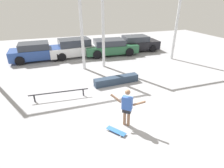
{
  "coord_description": "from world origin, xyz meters",
  "views": [
    {
      "loc": [
        -2.55,
        -6.0,
        4.45
      ],
      "look_at": [
        -0.11,
        1.31,
        0.7
      ],
      "focal_mm": 28.0,
      "sensor_mm": 36.0,
      "label": 1
    }
  ],
  "objects_px": {
    "skateboarder": "(127,106)",
    "grind_rail": "(59,93)",
    "parked_car_white": "(76,48)",
    "parked_car_green": "(111,47)",
    "grind_box": "(116,80)",
    "parked_car_blue": "(37,52)",
    "parked_car_black": "(136,43)",
    "skateboard": "(116,131)"
  },
  "relations": [
    {
      "from": "skateboarder",
      "to": "grind_rail",
      "type": "distance_m",
      "value": 3.77
    },
    {
      "from": "parked_car_white",
      "to": "parked_car_green",
      "type": "xyz_separation_m",
      "value": [
        2.9,
        -0.52,
        -0.04
      ]
    },
    {
      "from": "skateboarder",
      "to": "grind_box",
      "type": "xyz_separation_m",
      "value": [
        0.89,
        3.64,
        -0.65
      ]
    },
    {
      "from": "grind_rail",
      "to": "parked_car_white",
      "type": "bearing_deg",
      "value": 75.21
    },
    {
      "from": "grind_box",
      "to": "parked_car_blue",
      "type": "relative_size",
      "value": 0.64
    },
    {
      "from": "grind_box",
      "to": "parked_car_blue",
      "type": "height_order",
      "value": "parked_car_blue"
    },
    {
      "from": "parked_car_blue",
      "to": "parked_car_white",
      "type": "relative_size",
      "value": 0.87
    },
    {
      "from": "parked_car_green",
      "to": "parked_car_black",
      "type": "xyz_separation_m",
      "value": [
        2.76,
        0.54,
        0.01
      ]
    },
    {
      "from": "skateboarder",
      "to": "parked_car_white",
      "type": "relative_size",
      "value": 0.33
    },
    {
      "from": "skateboarder",
      "to": "parked_car_white",
      "type": "bearing_deg",
      "value": 134.08
    },
    {
      "from": "skateboard",
      "to": "parked_car_white",
      "type": "bearing_deg",
      "value": 142.89
    },
    {
      "from": "grind_rail",
      "to": "parked_car_green",
      "type": "bearing_deg",
      "value": 53.78
    },
    {
      "from": "parked_car_white",
      "to": "skateboard",
      "type": "bearing_deg",
      "value": -95.18
    },
    {
      "from": "skateboard",
      "to": "parked_car_black",
      "type": "bearing_deg",
      "value": 113.95
    },
    {
      "from": "grind_box",
      "to": "parked_car_black",
      "type": "xyz_separation_m",
      "value": [
        4.27,
        6.29,
        0.46
      ]
    },
    {
      "from": "skateboard",
      "to": "parked_car_blue",
      "type": "height_order",
      "value": "parked_car_blue"
    },
    {
      "from": "skateboard",
      "to": "parked_car_black",
      "type": "relative_size",
      "value": 0.18
    },
    {
      "from": "skateboarder",
      "to": "skateboard",
      "type": "height_order",
      "value": "skateboarder"
    },
    {
      "from": "skateboarder",
      "to": "skateboard",
      "type": "bearing_deg",
      "value": -110.3
    },
    {
      "from": "skateboarder",
      "to": "skateboard",
      "type": "distance_m",
      "value": 1.0
    },
    {
      "from": "parked_car_white",
      "to": "parked_car_blue",
      "type": "bearing_deg",
      "value": 176.79
    },
    {
      "from": "skateboard",
      "to": "parked_car_black",
      "type": "height_order",
      "value": "parked_car_black"
    },
    {
      "from": "parked_car_blue",
      "to": "parked_car_green",
      "type": "height_order",
      "value": "parked_car_blue"
    },
    {
      "from": "grind_rail",
      "to": "parked_car_blue",
      "type": "relative_size",
      "value": 0.69
    },
    {
      "from": "parked_car_black",
      "to": "parked_car_blue",
      "type": "bearing_deg",
      "value": -176.2
    },
    {
      "from": "skateboarder",
      "to": "parked_car_green",
      "type": "xyz_separation_m",
      "value": [
        2.4,
        9.39,
        -0.19
      ]
    },
    {
      "from": "parked_car_blue",
      "to": "parked_car_green",
      "type": "relative_size",
      "value": 0.89
    },
    {
      "from": "parked_car_black",
      "to": "skateboard",
      "type": "bearing_deg",
      "value": -116.11
    },
    {
      "from": "parked_car_blue",
      "to": "parked_car_black",
      "type": "height_order",
      "value": "parked_car_blue"
    },
    {
      "from": "grind_rail",
      "to": "parked_car_black",
      "type": "xyz_separation_m",
      "value": [
        7.51,
        7.03,
        0.36
      ]
    },
    {
      "from": "parked_car_white",
      "to": "parked_car_black",
      "type": "distance_m",
      "value": 5.66
    },
    {
      "from": "grind_rail",
      "to": "parked_car_blue",
      "type": "xyz_separation_m",
      "value": [
        -1.31,
        6.91,
        0.37
      ]
    },
    {
      "from": "skateboard",
      "to": "parked_car_black",
      "type": "distance_m",
      "value": 11.72
    },
    {
      "from": "skateboard",
      "to": "skateboarder",
      "type": "bearing_deg",
      "value": 81.57
    },
    {
      "from": "grind_box",
      "to": "parked_car_green",
      "type": "height_order",
      "value": "parked_car_green"
    },
    {
      "from": "parked_car_white",
      "to": "parked_car_green",
      "type": "height_order",
      "value": "parked_car_white"
    },
    {
      "from": "grind_box",
      "to": "parked_car_green",
      "type": "relative_size",
      "value": 0.57
    },
    {
      "from": "parked_car_blue",
      "to": "parked_car_white",
      "type": "distance_m",
      "value": 3.16
    },
    {
      "from": "grind_rail",
      "to": "parked_car_green",
      "type": "distance_m",
      "value": 8.05
    },
    {
      "from": "grind_box",
      "to": "parked_car_green",
      "type": "distance_m",
      "value": 5.96
    },
    {
      "from": "skateboard",
      "to": "grind_box",
      "type": "relative_size",
      "value": 0.28
    },
    {
      "from": "skateboarder",
      "to": "parked_car_blue",
      "type": "xyz_separation_m",
      "value": [
        -3.66,
        9.81,
        -0.18
      ]
    }
  ]
}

